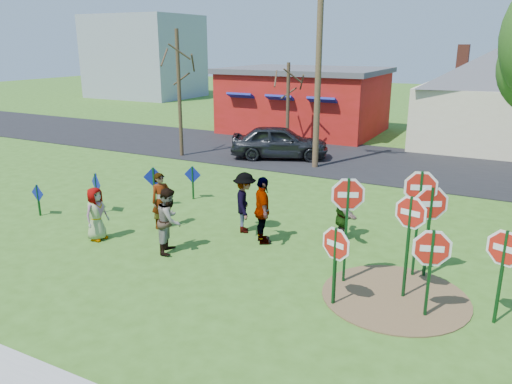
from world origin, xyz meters
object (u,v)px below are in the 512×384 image
Objects in this scene: person_a at (96,214)px; person_b at (161,201)px; utility_pole at (319,65)px; stop_sign_a at (336,250)px; suv at (280,142)px; stop_sign_c at (410,224)px; stop_sign_d at (430,210)px; stop_sign_b at (420,197)px.

person_a is 1.92m from person_b.
utility_pole reaches higher than person_a.
suv is (-6.97, 12.15, -0.44)m from stop_sign_a.
stop_sign_c is at bearing -59.45° from utility_pole.
person_b is at bearing 152.57° from stop_sign_d.
stop_sign_c is 0.53× the size of suv.
stop_sign_a reaches higher than person_a.
stop_sign_d is 0.52× the size of suv.
stop_sign_c is at bearing -107.46° from stop_sign_b.
person_a is (-7.17, 0.41, -0.50)m from stop_sign_a.
person_b is (-6.13, 2.03, -0.41)m from stop_sign_a.
stop_sign_d is (1.48, 2.29, 0.41)m from stop_sign_a.
stop_sign_c reaches higher than stop_sign_d.
suv is at bearing 141.86° from stop_sign_c.
person_b is at bearing -31.37° from person_a.
utility_pole is (2.18, -0.88, 3.66)m from suv.
stop_sign_c is at bearing -166.43° from suv.
suv reaches higher than person_a.
stop_sign_b is 0.40m from stop_sign_d.
person_a is 0.33× the size of suv.
stop_sign_b is 12.95m from suv.
person_b is (-7.37, -0.17, -1.13)m from stop_sign_b.
stop_sign_a is 7.19m from person_a.
stop_sign_b is 1.15× the size of stop_sign_d.
stop_sign_c is 12.22m from utility_pole.
stop_sign_c reaches higher than stop_sign_a.
utility_pole is (1.34, 9.25, 3.63)m from person_b.
utility_pole is at bearing 95.53° from stop_sign_d.
utility_pole is at bearing 104.71° from stop_sign_b.
stop_sign_b is at bearing -58.79° from person_b.
person_a is at bearing -160.47° from stop_sign_c.
stop_sign_d reaches higher than suv.
person_a is at bearing -162.97° from stop_sign_a.
utility_pole is at bearing 133.33° from stop_sign_a.
stop_sign_a is 0.77× the size of stop_sign_c.
stop_sign_a is at bearing -92.13° from person_a.
person_a is (-8.43, -0.61, -0.95)m from stop_sign_c.
stop_sign_a is at bearing -152.25° from stop_sign_d.
stop_sign_b is at bearing -56.43° from utility_pole.
utility_pole reaches higher than suv.
utility_pole is at bearing 135.94° from stop_sign_c.
person_b is at bearing -98.27° from utility_pole.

